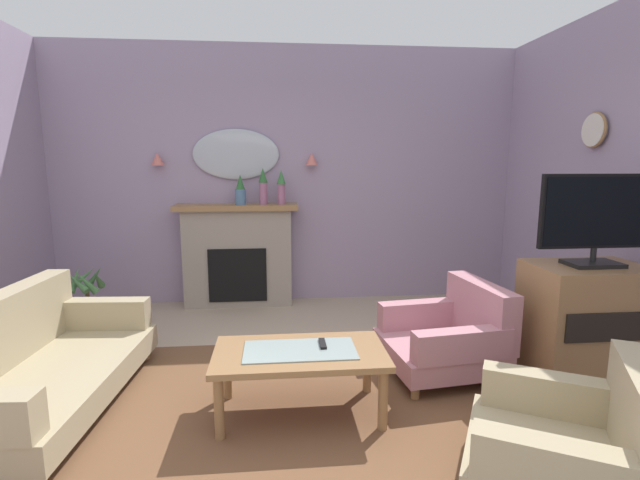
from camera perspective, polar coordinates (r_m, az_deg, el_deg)
floor at (r=3.09m, az=-2.03°, el=-23.31°), size 6.28×6.58×0.10m
wall_back at (r=5.44m, az=-3.99°, el=7.81°), size 6.28×0.10×2.92m
patterned_rug at (r=3.24m, az=-2.27°, el=-20.55°), size 3.20×2.40×0.01m
fireplace at (r=5.34m, az=-10.06°, el=-1.97°), size 1.36×0.36×1.16m
mantel_vase_right at (r=5.21m, az=-9.77°, el=5.94°), size 0.12×0.12×0.33m
mantel_vase_left at (r=5.19m, az=-7.02°, el=6.73°), size 0.10×0.10×0.40m
mantel_vase_centre at (r=5.19m, az=-4.79°, el=6.69°), size 0.10×0.10×0.38m
wall_mirror at (r=5.37m, az=-10.30°, el=10.33°), size 0.96×0.06×0.56m
wall_sconce_left at (r=5.46m, az=-19.38°, el=9.41°), size 0.14×0.14×0.14m
wall_sconce_right at (r=5.32m, az=-1.03°, el=9.96°), size 0.14×0.14×0.14m
wall_clock at (r=4.74m, az=30.68°, el=11.57°), size 0.04×0.31×0.31m
coffee_table at (r=3.07m, az=-2.48°, el=-14.40°), size 1.10×0.60×0.45m
tv_remote at (r=3.11m, az=0.32°, el=-12.70°), size 0.04×0.16×0.02m
floral_couch at (r=3.67m, az=-31.84°, el=-12.84°), size 0.98×1.77×0.76m
armchair_by_coffee_table at (r=3.80m, az=15.76°, el=-11.20°), size 0.91×0.90×0.71m
armchair_in_corner at (r=2.71m, az=29.07°, el=-21.01°), size 1.10×1.10×0.71m
tv_cabinet at (r=3.95m, az=29.78°, el=-9.08°), size 0.80×0.57×0.90m
tv_flatscreen at (r=3.77m, az=30.97°, el=2.39°), size 0.84×0.24×0.65m
potted_plant_small_fern at (r=5.22m, az=-26.74°, el=-6.11°), size 0.36×0.39×0.60m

